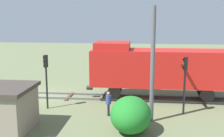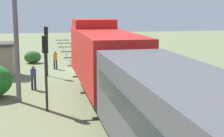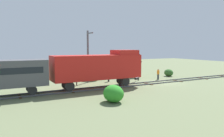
{
  "view_description": "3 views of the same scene",
  "coord_description": "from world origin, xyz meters",
  "views": [
    {
      "loc": [
        22.73,
        8.95,
        6.77
      ],
      "look_at": [
        -1.22,
        6.31,
        2.33
      ],
      "focal_mm": 45.0,
      "sensor_mm": 36.0,
      "label": 1
    },
    {
      "loc": [
        3.56,
        30.09,
        5.48
      ],
      "look_at": [
        -0.76,
        9.07,
        1.72
      ],
      "focal_mm": 55.0,
      "sensor_mm": 36.0,
      "label": 2
    },
    {
      "loc": [
        -24.36,
        21.27,
        5.18
      ],
      "look_at": [
        -1.45,
        9.09,
        2.58
      ],
      "focal_mm": 35.0,
      "sensor_mm": 36.0,
      "label": 3
    }
  ],
  "objects": [
    {
      "name": "worker_by_signal",
      "position": [
        4.2,
        6.66,
        1.0
      ],
      "size": [
        0.38,
        0.38,
        1.7
      ],
      "rotation": [
        0.0,
        0.0,
        2.28
      ],
      "color": "#262B38",
      "rests_on": "ground"
    },
    {
      "name": "locomotive",
      "position": [
        0.0,
        10.15,
        2.77
      ],
      "size": [
        2.9,
        11.6,
        4.6
      ],
      "color": "red",
      "rests_on": "railway_track"
    },
    {
      "name": "traffic_signal_near",
      "position": [
        3.2,
        1.92,
        2.82
      ],
      "size": [
        0.32,
        0.34,
        4.04
      ],
      "color": "#262628",
      "rests_on": "ground"
    },
    {
      "name": "bush_near",
      "position": [
        -6.73,
        11.74,
        0.82
      ],
      "size": [
        2.24,
        1.84,
        1.63
      ],
      "primitive_type": "ellipsoid",
      "color": "#2D8B26",
      "rests_on": "ground"
    },
    {
      "name": "catenary_mast",
      "position": [
        4.93,
        9.59,
        3.97
      ],
      "size": [
        1.94,
        0.28,
        7.46
      ],
      "color": "#595960",
      "rests_on": "ground"
    },
    {
      "name": "railway_track",
      "position": [
        0.0,
        0.0,
        0.07
      ],
      "size": [
        2.4,
        66.18,
        0.16
      ],
      "color": "#595960",
      "rests_on": "ground"
    },
    {
      "name": "traffic_signal_mid",
      "position": [
        3.4,
        11.87,
        2.85
      ],
      "size": [
        0.32,
        0.34,
        4.09
      ],
      "color": "#262628",
      "rests_on": "ground"
    },
    {
      "name": "worker_near_track",
      "position": [
        2.4,
        -1.23,
        1.0
      ],
      "size": [
        0.38,
        0.38,
        1.7
      ],
      "rotation": [
        0.0,
        0.0,
        1.87
      ],
      "color": "#262B38",
      "rests_on": "ground"
    },
    {
      "name": "ground_plane",
      "position": [
        0.0,
        0.0,
        0.0
      ],
      "size": [
        99.26,
        99.26,
        0.0
      ],
      "primitive_type": "plane",
      "color": "#66704C"
    },
    {
      "name": "bush_back",
      "position": [
        4.53,
        -5.36,
        0.62
      ],
      "size": [
        1.71,
        1.4,
        1.24
      ],
      "primitive_type": "ellipsoid",
      "color": "#305C26",
      "rests_on": "ground"
    }
  ]
}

